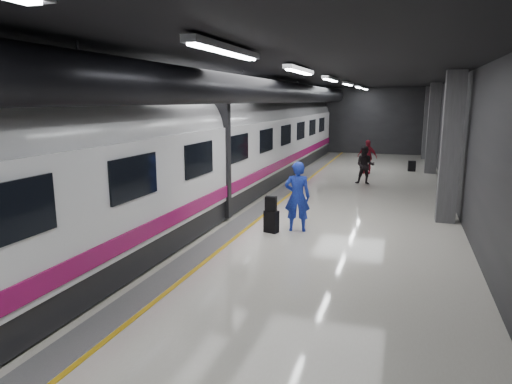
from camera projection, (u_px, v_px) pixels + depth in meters
The scene contains 9 objects.
ground at pixel (285, 225), 13.52m from camera, with size 40.00×40.00×0.00m, color silver.
platform_hall at pixel (285, 104), 13.80m from camera, with size 10.02×40.02×4.51m.
train at pixel (184, 152), 14.10m from camera, with size 3.05×38.00×4.05m.
traveler_main at pixel (297, 197), 12.79m from camera, with size 0.72×0.47×1.98m, color blue.
suitcase_main at pixel (271, 222), 12.75m from camera, with size 0.38×0.24×0.62m, color black.
shoulder_bag at pixel (271, 204), 12.63m from camera, with size 0.31×0.16×0.41m, color black.
traveler_far_a at pixel (365, 165), 20.01m from camera, with size 0.82×0.64×1.68m, color black.
traveler_far_b at pixel (367, 157), 22.97m from camera, with size 1.00×0.42×1.70m, color maroon.
suitcase_far at pixel (412, 166), 23.79m from camera, with size 0.37×0.24×0.54m, color black.
Camera 1 is at (3.25, -12.67, 3.64)m, focal length 32.00 mm.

